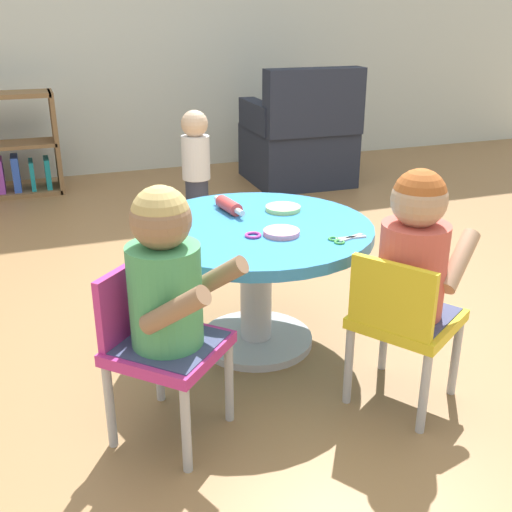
{
  "coord_description": "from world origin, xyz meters",
  "views": [
    {
      "loc": [
        -0.74,
        -2.0,
        1.23
      ],
      "look_at": [
        0.0,
        0.0,
        0.37
      ],
      "focal_mm": 43.4,
      "sensor_mm": 36.0,
      "label": 1
    }
  ],
  "objects_px": {
    "child_chair_left": "(158,343)",
    "armchair_dark": "(300,142)",
    "craft_table": "(256,256)",
    "toddler_standing": "(196,162)",
    "seated_child_left": "(166,275)",
    "seated_child_right": "(415,251)",
    "craft_scissors": "(343,239)",
    "rolling_pin": "(229,206)",
    "child_chair_right": "(403,321)"
  },
  "relations": [
    {
      "from": "child_chair_left",
      "to": "armchair_dark",
      "type": "height_order",
      "value": "armchair_dark"
    },
    {
      "from": "rolling_pin",
      "to": "craft_scissors",
      "type": "xyz_separation_m",
      "value": [
        0.27,
        -0.44,
        -0.02
      ]
    },
    {
      "from": "toddler_standing",
      "to": "armchair_dark",
      "type": "bearing_deg",
      "value": 31.85
    },
    {
      "from": "child_chair_right",
      "to": "seated_child_right",
      "type": "xyz_separation_m",
      "value": [
        0.03,
        0.02,
        0.23
      ]
    },
    {
      "from": "child_chair_right",
      "to": "rolling_pin",
      "type": "xyz_separation_m",
      "value": [
        -0.34,
        0.72,
        0.21
      ]
    },
    {
      "from": "armchair_dark",
      "to": "toddler_standing",
      "type": "bearing_deg",
      "value": -148.15
    },
    {
      "from": "craft_table",
      "to": "craft_scissors",
      "type": "bearing_deg",
      "value": -48.4
    },
    {
      "from": "seated_child_right",
      "to": "craft_scissors",
      "type": "bearing_deg",
      "value": 112.81
    },
    {
      "from": "craft_scissors",
      "to": "armchair_dark",
      "type": "bearing_deg",
      "value": 69.17
    },
    {
      "from": "seated_child_left",
      "to": "child_chair_right",
      "type": "bearing_deg",
      "value": -7.76
    },
    {
      "from": "seated_child_left",
      "to": "craft_scissors",
      "type": "height_order",
      "value": "seated_child_left"
    },
    {
      "from": "seated_child_left",
      "to": "rolling_pin",
      "type": "relative_size",
      "value": 2.21
    },
    {
      "from": "craft_table",
      "to": "child_chair_left",
      "type": "height_order",
      "value": "child_chair_left"
    },
    {
      "from": "toddler_standing",
      "to": "rolling_pin",
      "type": "distance_m",
      "value": 1.4
    },
    {
      "from": "craft_table",
      "to": "toddler_standing",
      "type": "distance_m",
      "value": 1.57
    },
    {
      "from": "seated_child_left",
      "to": "seated_child_right",
      "type": "relative_size",
      "value": 1.0
    },
    {
      "from": "toddler_standing",
      "to": "child_chair_left",
      "type": "bearing_deg",
      "value": -108.2
    },
    {
      "from": "child_chair_right",
      "to": "craft_scissors",
      "type": "xyz_separation_m",
      "value": [
        -0.08,
        0.28,
        0.19
      ]
    },
    {
      "from": "seated_child_right",
      "to": "armchair_dark",
      "type": "bearing_deg",
      "value": 73.18
    },
    {
      "from": "craft_table",
      "to": "seated_child_right",
      "type": "height_order",
      "value": "seated_child_right"
    },
    {
      "from": "armchair_dark",
      "to": "child_chair_left",
      "type": "bearing_deg",
      "value": -121.96
    },
    {
      "from": "child_chair_right",
      "to": "rolling_pin",
      "type": "relative_size",
      "value": 2.32
    },
    {
      "from": "craft_table",
      "to": "armchair_dark",
      "type": "xyz_separation_m",
      "value": [
        1.14,
        2.15,
        -0.06
      ]
    },
    {
      "from": "child_chair_left",
      "to": "rolling_pin",
      "type": "height_order",
      "value": "rolling_pin"
    },
    {
      "from": "child_chair_left",
      "to": "armchair_dark",
      "type": "bearing_deg",
      "value": 58.04
    },
    {
      "from": "armchair_dark",
      "to": "craft_scissors",
      "type": "height_order",
      "value": "armchair_dark"
    },
    {
      "from": "seated_child_left",
      "to": "seated_child_right",
      "type": "distance_m",
      "value": 0.76
    },
    {
      "from": "rolling_pin",
      "to": "child_chair_right",
      "type": "bearing_deg",
      "value": -64.41
    },
    {
      "from": "seated_child_left",
      "to": "toddler_standing",
      "type": "distance_m",
      "value": 2.09
    },
    {
      "from": "seated_child_left",
      "to": "armchair_dark",
      "type": "height_order",
      "value": "armchair_dark"
    },
    {
      "from": "craft_scissors",
      "to": "seated_child_right",
      "type": "bearing_deg",
      "value": -67.19
    },
    {
      "from": "craft_table",
      "to": "toddler_standing",
      "type": "relative_size",
      "value": 1.28
    },
    {
      "from": "seated_child_right",
      "to": "child_chair_right",
      "type": "bearing_deg",
      "value": -147.44
    },
    {
      "from": "child_chair_left",
      "to": "armchair_dark",
      "type": "xyz_separation_m",
      "value": [
        1.59,
        2.55,
        0.0
      ]
    },
    {
      "from": "child_chair_left",
      "to": "seated_child_left",
      "type": "height_order",
      "value": "seated_child_left"
    },
    {
      "from": "child_chair_left",
      "to": "armchair_dark",
      "type": "relative_size",
      "value": 0.63
    },
    {
      "from": "craft_table",
      "to": "seated_child_left",
      "type": "height_order",
      "value": "seated_child_left"
    },
    {
      "from": "craft_table",
      "to": "seated_child_left",
      "type": "bearing_deg",
      "value": -134.69
    },
    {
      "from": "seated_child_left",
      "to": "rolling_pin",
      "type": "xyz_separation_m",
      "value": [
        0.38,
        0.62,
        -0.02
      ]
    },
    {
      "from": "child_chair_right",
      "to": "toddler_standing",
      "type": "height_order",
      "value": "toddler_standing"
    },
    {
      "from": "child_chair_right",
      "to": "seated_child_right",
      "type": "bearing_deg",
      "value": 32.56
    },
    {
      "from": "child_chair_right",
      "to": "craft_scissors",
      "type": "distance_m",
      "value": 0.35
    },
    {
      "from": "seated_child_right",
      "to": "craft_scissors",
      "type": "xyz_separation_m",
      "value": [
        -0.11,
        0.26,
        -0.04
      ]
    },
    {
      "from": "child_chair_left",
      "to": "seated_child_right",
      "type": "bearing_deg",
      "value": -7.65
    },
    {
      "from": "toddler_standing",
      "to": "craft_scissors",
      "type": "height_order",
      "value": "toddler_standing"
    },
    {
      "from": "seated_child_right",
      "to": "armchair_dark",
      "type": "xyz_separation_m",
      "value": [
        0.8,
        2.66,
        -0.22
      ]
    },
    {
      "from": "child_chair_left",
      "to": "rolling_pin",
      "type": "relative_size",
      "value": 2.32
    },
    {
      "from": "craft_table",
      "to": "craft_scissors",
      "type": "height_order",
      "value": "craft_scissors"
    },
    {
      "from": "child_chair_right",
      "to": "toddler_standing",
      "type": "relative_size",
      "value": 0.8
    },
    {
      "from": "craft_scissors",
      "to": "toddler_standing",
      "type": "bearing_deg",
      "value": 91.08
    }
  ]
}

